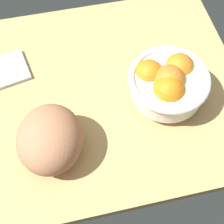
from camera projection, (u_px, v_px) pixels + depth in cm
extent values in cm
cube|color=tan|center=(89.00, 95.00, 84.47)|extent=(81.08, 62.43, 3.00)
cylinder|color=white|center=(165.00, 94.00, 81.39)|extent=(9.33, 9.33, 2.42)
cylinder|color=white|center=(168.00, 85.00, 77.87)|extent=(18.10, 18.10, 5.66)
torus|color=white|center=(170.00, 79.00, 75.40)|extent=(19.70, 19.70, 1.60)
sphere|color=orange|center=(168.00, 91.00, 74.99)|extent=(7.97, 7.97, 7.97)
sphere|color=orange|center=(179.00, 68.00, 78.53)|extent=(7.36, 7.36, 7.36)
sphere|color=orange|center=(149.00, 74.00, 77.64)|extent=(7.21, 7.21, 7.21)
sphere|color=orange|center=(169.00, 81.00, 76.39)|extent=(8.08, 8.08, 8.08)
ellipsoid|color=#BD7A56|center=(50.00, 139.00, 70.06)|extent=(17.84, 19.44, 11.86)
cube|color=#B2C1CA|center=(0.00, 73.00, 85.59)|extent=(16.50, 13.05, 1.00)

